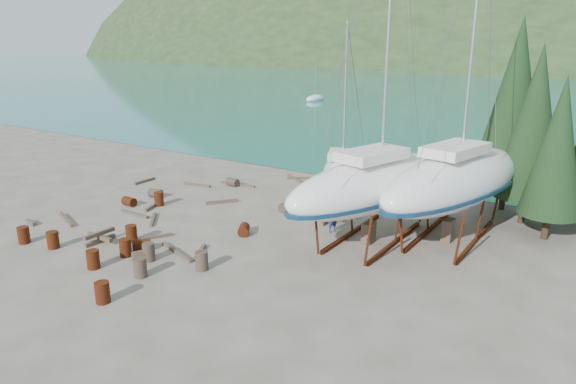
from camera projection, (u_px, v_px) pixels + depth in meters
The scene contains 48 objects.
ground at pixel (218, 242), 26.60m from camera, with size 600.00×600.00×0.00m, color #5D5449.
far_house_left at pixel (416, 60), 209.31m from camera, with size 6.60×5.60×5.60m.
far_house_center at pixel (521, 62), 187.96m from camera, with size 6.60×5.60×5.60m.
cypress_near_right at pixel (534, 122), 27.86m from camera, with size 3.60×3.60×10.00m.
cypress_mid_right at pixel (558, 147), 25.71m from camera, with size 3.06×3.06×8.50m.
cypress_back_left at pixel (514, 101), 30.01m from camera, with size 4.14×4.14×11.50m.
moored_boat_left at pixel (315, 99), 90.35m from camera, with size 2.00×5.00×6.05m.
moored_boat_far at pixel (508, 85), 118.47m from camera, with size 2.00×5.00×6.05m.
large_sailboat_near at pixel (376, 184), 26.18m from camera, with size 6.54×12.51×18.92m.
large_sailboat_far at pixel (456, 179), 26.36m from camera, with size 6.14×12.88×19.60m.
small_sailboat_shore at pixel (340, 170), 33.89m from camera, with size 4.85×7.32×11.25m.
worker at pixel (333, 218), 27.83m from camera, with size 0.59×0.39×1.61m, color navy.
drum_0 at pixel (24, 235), 26.39m from camera, with size 0.58×0.58×0.88m, color #5F2210.
drum_1 at pixel (142, 256), 24.21m from camera, with size 0.58×0.58×0.88m, color #2D2823.
drum_2 at pixel (129, 201), 32.44m from camera, with size 0.58×0.58×0.88m, color #5F2210.
drum_3 at pixel (93, 259), 23.44m from camera, with size 0.58×0.58×0.88m, color #5F2210.
drum_4 at pixel (323, 196), 33.62m from camera, with size 0.58×0.58×0.88m, color #5F2210.
drum_5 at pixel (202, 261), 23.29m from camera, with size 0.58×0.58×0.88m, color #2D2823.
drum_6 at pixel (244, 230), 27.58m from camera, with size 0.58×0.58×0.88m, color #5F2210.
drum_7 at pixel (102, 292), 20.35m from camera, with size 0.58×0.58×0.88m, color #5F2210.
drum_8 at pixel (159, 199), 32.47m from camera, with size 0.58×0.58×0.88m, color #5F2210.
drum_9 at pixel (233, 182), 36.92m from camera, with size 0.58×0.58×0.88m, color #2D2823.
drum_10 at pixel (125, 248), 24.78m from camera, with size 0.58×0.58×0.88m, color #5F2210.
drum_11 at pixel (285, 207), 31.43m from camera, with size 0.58×0.58×0.88m, color #2D2823.
drum_12 at pixel (142, 245), 25.51m from camera, with size 0.58×0.58×0.88m, color #5F2210.
drum_13 at pixel (53, 240), 25.74m from camera, with size 0.58×0.58×0.88m, color #5F2210.
drum_14 at pixel (131, 233), 26.61m from camera, with size 0.58×0.58×0.88m, color #5F2210.
drum_15 at pixel (156, 193), 34.21m from camera, with size 0.58×0.58×0.88m, color #2D2823.
drum_16 at pixel (149, 252), 24.26m from camera, with size 0.58×0.58×0.88m, color #2D2823.
drum_17 at pixel (140, 268), 22.59m from camera, with size 0.58×0.58×0.88m, color #2D2823.
timber_0 at pixel (295, 178), 38.82m from camera, with size 0.14×2.39×0.14m, color brown.
timber_2 at pixel (145, 181), 37.97m from camera, with size 0.19×1.97×0.19m, color brown.
timber_3 at pixel (149, 238), 27.00m from camera, with size 0.15×2.49×0.15m, color brown.
timber_4 at pixel (152, 206), 32.15m from camera, with size 0.17×1.87×0.17m, color brown.
timber_5 at pixel (177, 252), 25.19m from camera, with size 0.16×2.95×0.16m, color brown.
timber_6 at pixel (347, 207), 31.90m from camera, with size 0.19×1.95×0.19m, color brown.
timber_7 at pixel (200, 252), 25.16m from camera, with size 0.17×1.80×0.17m, color brown.
timber_8 at pixel (222, 202), 33.05m from camera, with size 0.19×2.06×0.19m, color brown.
timber_9 at pixel (301, 178), 38.85m from camera, with size 0.15×2.17×0.15m, color brown.
timber_10 at pixel (305, 202), 32.96m from camera, with size 0.16×2.89×0.16m, color brown.
timber_11 at pixel (153, 219), 29.82m from camera, with size 0.15×2.29×0.15m, color brown.
timber_12 at pixel (135, 214), 30.74m from camera, with size 0.17×2.33×0.17m, color brown.
timber_13 at pixel (31, 222), 29.21m from camera, with size 0.22×0.97×0.22m, color brown.
timber_14 at pixel (67, 219), 29.75m from camera, with size 0.18×2.67×0.18m, color brown.
timber_15 at pixel (238, 185), 37.09m from camera, with size 0.15×2.86×0.15m, color brown.
timber_17 at pixel (197, 185), 36.98m from camera, with size 0.16×2.20×0.16m, color brown.
timber_pile_fore at pixel (100, 237), 26.50m from camera, with size 1.80×1.80×0.60m.
timber_pile_aft at pixel (330, 217), 29.57m from camera, with size 1.80×1.80×0.60m.
Camera 1 is at (16.83, -18.56, 10.00)m, focal length 32.00 mm.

